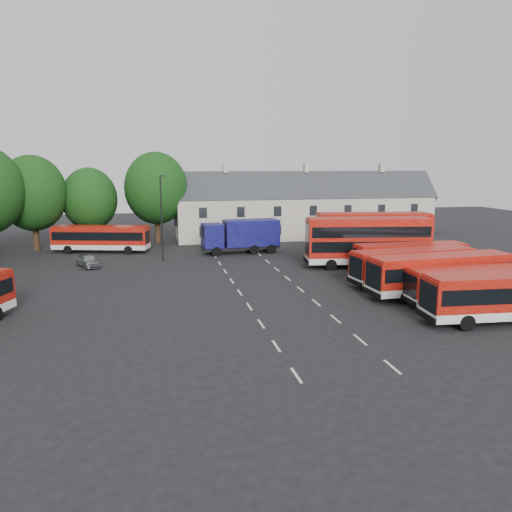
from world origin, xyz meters
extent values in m
plane|color=black|center=(0.00, 0.00, 0.00)|extent=(140.00, 140.00, 0.00)
cube|color=beige|center=(0.00, -14.00, 0.01)|extent=(0.15, 1.80, 0.01)
cube|color=beige|center=(0.00, -10.00, 0.01)|extent=(0.15, 1.80, 0.01)
cube|color=beige|center=(0.00, -6.00, 0.01)|extent=(0.15, 1.80, 0.01)
cube|color=beige|center=(0.00, -2.00, 0.01)|extent=(0.15, 1.80, 0.01)
cube|color=beige|center=(0.00, 2.00, 0.01)|extent=(0.15, 1.80, 0.01)
cube|color=beige|center=(0.00, 6.00, 0.01)|extent=(0.15, 1.80, 0.01)
cube|color=beige|center=(0.00, 10.00, 0.01)|extent=(0.15, 1.80, 0.01)
cube|color=beige|center=(0.00, 14.00, 0.01)|extent=(0.15, 1.80, 0.01)
cube|color=beige|center=(0.00, 18.00, 0.01)|extent=(0.15, 1.80, 0.01)
cube|color=beige|center=(5.00, -14.00, 0.01)|extent=(0.15, 1.80, 0.01)
cube|color=beige|center=(5.00, -10.00, 0.01)|extent=(0.15, 1.80, 0.01)
cube|color=beige|center=(5.00, -6.00, 0.01)|extent=(0.15, 1.80, 0.01)
cube|color=beige|center=(5.00, -2.00, 0.01)|extent=(0.15, 1.80, 0.01)
cube|color=beige|center=(5.00, 2.00, 0.01)|extent=(0.15, 1.80, 0.01)
cube|color=beige|center=(5.00, 6.00, 0.01)|extent=(0.15, 1.80, 0.01)
cube|color=beige|center=(5.00, 10.00, 0.01)|extent=(0.15, 1.80, 0.01)
cube|color=beige|center=(5.00, 14.00, 0.01)|extent=(0.15, 1.80, 0.01)
cube|color=beige|center=(5.00, 18.00, 0.01)|extent=(0.15, 1.80, 0.01)
cylinder|color=black|center=(-20.00, 26.00, 2.01)|extent=(0.70, 0.70, 4.02)
ellipsoid|color=#10350E|center=(-20.00, 26.00, 6.68)|extent=(7.59, 7.59, 8.73)
cylinder|color=black|center=(-14.00, 28.00, 1.75)|extent=(0.70, 0.70, 3.50)
ellipsoid|color=#10350E|center=(-14.00, 28.00, 5.81)|extent=(6.60, 6.60, 7.59)
cylinder|color=black|center=(-6.00, 29.00, 2.10)|extent=(0.70, 0.70, 4.20)
ellipsoid|color=#10350E|center=(-6.00, 29.00, 6.97)|extent=(7.92, 7.92, 9.11)
cube|color=beige|center=(14.00, 30.00, 2.75)|extent=(35.00, 7.00, 5.50)
cube|color=#2D3035|center=(14.00, 30.00, 5.50)|extent=(35.70, 7.13, 7.13)
cube|color=beige|center=(3.00, 30.00, 9.46)|extent=(0.60, 0.90, 1.20)
cube|color=beige|center=(14.00, 30.00, 9.46)|extent=(0.60, 0.90, 1.20)
cube|color=beige|center=(25.00, 30.00, 9.46)|extent=(0.60, 0.90, 1.20)
cube|color=silver|center=(15.62, -8.93, 0.79)|extent=(11.39, 3.29, 0.56)
cube|color=#9F1409|center=(15.62, -8.93, 2.07)|extent=(11.39, 3.29, 1.99)
cube|color=black|center=(15.62, -8.93, 2.12)|extent=(10.94, 3.32, 0.97)
cylinder|color=black|center=(11.96, -9.85, 0.51)|extent=(1.04, 0.35, 1.02)
cube|color=silver|center=(15.79, -4.92, 0.69)|extent=(9.90, 2.55, 0.49)
cube|color=#9F1409|center=(15.79, -4.92, 1.81)|extent=(9.90, 2.55, 1.74)
cube|color=black|center=(15.79, -4.92, 1.85)|extent=(9.51, 2.59, 0.85)
cube|color=#9F1409|center=(15.79, -4.92, 2.73)|extent=(9.70, 2.46, 0.11)
cylinder|color=black|center=(12.61, -5.83, 0.45)|extent=(0.90, 0.28, 0.89)
cylinder|color=black|center=(18.97, -4.01, 0.45)|extent=(0.90, 0.28, 0.89)
cube|color=silver|center=(14.81, -2.20, 0.80)|extent=(11.57, 3.37, 0.57)
cube|color=#9F1409|center=(14.81, -2.20, 2.10)|extent=(11.57, 3.37, 2.02)
cube|color=black|center=(14.81, -2.20, 2.15)|extent=(11.11, 3.40, 0.99)
cube|color=#9F1409|center=(14.81, -2.20, 3.16)|extent=(11.33, 3.25, 0.12)
cylinder|color=black|center=(11.24, -3.62, 0.52)|extent=(1.06, 0.36, 1.04)
cylinder|color=black|center=(18.37, -0.79, 0.52)|extent=(1.06, 0.36, 1.04)
cube|color=silver|center=(14.60, 1.56, 0.76)|extent=(10.91, 3.51, 0.54)
cube|color=#9F1409|center=(14.60, 1.56, 1.97)|extent=(10.91, 3.51, 1.90)
cube|color=black|center=(14.60, 1.56, 2.02)|extent=(10.49, 3.53, 0.93)
cube|color=#9F1409|center=(14.60, 1.56, 2.97)|extent=(10.69, 3.40, 0.12)
cylinder|color=black|center=(11.30, 0.11, 0.49)|extent=(1.00, 0.37, 0.97)
cylinder|color=black|center=(17.90, 3.00, 0.49)|extent=(1.00, 0.37, 0.97)
cube|color=silver|center=(16.32, 5.17, 0.72)|extent=(10.27, 2.52, 0.51)
cube|color=#9F1409|center=(16.32, 5.17, 1.88)|extent=(10.27, 2.52, 1.81)
cube|color=black|center=(16.32, 5.17, 1.93)|extent=(9.86, 2.57, 0.88)
cube|color=#9F1409|center=(16.32, 5.17, 2.83)|extent=(10.06, 2.42, 0.11)
cylinder|color=black|center=(13.03, 4.18, 0.46)|extent=(0.93, 0.28, 0.93)
cylinder|color=black|center=(19.61, 6.15, 0.46)|extent=(0.93, 0.28, 0.93)
cube|color=silver|center=(13.91, 9.13, 0.84)|extent=(12.17, 4.43, 0.60)
cube|color=#9F1409|center=(13.91, 9.13, 2.95)|extent=(12.17, 4.43, 3.62)
cube|color=black|center=(13.91, 9.13, 2.24)|extent=(11.71, 4.43, 1.03)
cube|color=#9F1409|center=(13.91, 9.13, 4.81)|extent=(11.92, 4.29, 0.13)
cylinder|color=black|center=(9.96, 8.48, 0.54)|extent=(1.11, 0.46, 1.08)
cylinder|color=black|center=(17.86, 9.77, 0.54)|extent=(1.11, 0.46, 1.08)
cube|color=black|center=(13.91, 9.13, 3.65)|extent=(11.71, 4.43, 1.03)
cube|color=silver|center=(16.44, 13.38, 0.84)|extent=(12.23, 4.53, 0.60)
cube|color=#9F1409|center=(16.44, 13.38, 2.96)|extent=(12.23, 4.53, 3.64)
cube|color=black|center=(16.44, 13.38, 2.26)|extent=(11.77, 4.52, 1.03)
cube|color=#9F1409|center=(16.44, 13.38, 4.84)|extent=(11.98, 4.39, 0.13)
cylinder|color=black|center=(12.48, 12.76, 0.54)|extent=(1.12, 0.47, 1.09)
cylinder|color=black|center=(20.41, 14.00, 0.54)|extent=(1.12, 0.47, 1.09)
cube|color=black|center=(16.44, 13.38, 3.67)|extent=(11.77, 4.52, 1.03)
cube|color=silver|center=(-12.43, 23.03, 0.76)|extent=(11.04, 5.03, 0.54)
cube|color=#9F1409|center=(-12.43, 23.03, 1.98)|extent=(11.04, 5.03, 1.91)
cube|color=black|center=(-12.43, 23.03, 2.03)|extent=(10.64, 4.98, 0.93)
cube|color=#9F1409|center=(-12.43, 23.03, 2.99)|extent=(10.81, 4.88, 0.12)
cylinder|color=black|center=(-16.04, 22.81, 0.49)|extent=(1.02, 0.51, 0.98)
cylinder|color=black|center=(-8.81, 23.25, 0.49)|extent=(1.02, 0.51, 0.98)
cube|color=black|center=(3.09, 19.35, 0.70)|extent=(8.78, 2.94, 0.32)
cube|color=#0E0E54|center=(-0.14, 19.11, 2.16)|extent=(2.36, 2.85, 2.59)
cube|color=black|center=(-1.16, 19.03, 2.55)|extent=(0.28, 2.29, 1.29)
cube|color=#0E0E54|center=(4.33, 19.44, 2.32)|extent=(6.34, 3.15, 2.91)
cylinder|color=black|center=(0.17, 17.91, 0.54)|extent=(1.10, 0.38, 1.08)
cylinder|color=black|center=(6.27, 20.81, 0.54)|extent=(1.10, 0.38, 1.08)
imported|color=#999BA0|center=(-12.96, 14.79, 0.65)|extent=(2.96, 4.08, 1.29)
cylinder|color=black|center=(-5.65, 16.47, 4.40)|extent=(0.16, 0.16, 8.81)
cube|color=black|center=(-5.39, 16.50, 8.81)|extent=(0.55, 0.28, 0.16)
camera|label=1|loc=(-6.45, -35.68, 10.03)|focal=35.00mm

